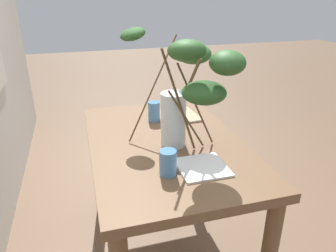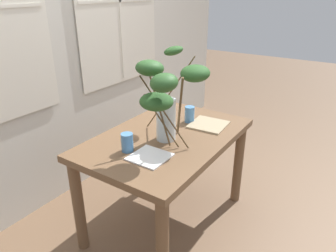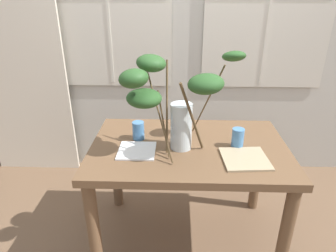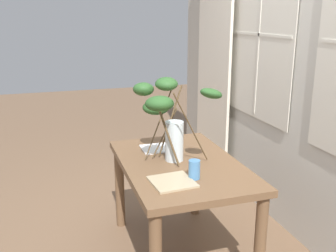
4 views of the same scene
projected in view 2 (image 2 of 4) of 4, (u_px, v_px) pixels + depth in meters
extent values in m
plane|color=brown|center=(167.00, 220.00, 2.51)|extent=(14.00, 14.00, 0.00)
cube|color=beige|center=(55.00, 13.00, 2.42)|extent=(5.02, 0.12, 3.06)
cube|color=silver|center=(119.00, 1.00, 2.86)|extent=(0.99, 0.01, 1.44)
cube|color=silver|center=(119.00, 1.00, 2.86)|extent=(1.06, 0.01, 1.51)
cube|color=silver|center=(120.00, 1.00, 2.86)|extent=(0.02, 0.01, 1.44)
cube|color=silver|center=(120.00, 1.00, 2.86)|extent=(0.99, 0.01, 0.02)
cube|color=brown|center=(167.00, 138.00, 2.21)|extent=(1.24, 0.81, 0.05)
cylinder|color=brown|center=(162.00, 249.00, 1.77)|extent=(0.08, 0.08, 0.70)
cylinder|color=brown|center=(238.00, 164.00, 2.62)|extent=(0.08, 0.08, 0.70)
cylinder|color=brown|center=(78.00, 206.00, 2.12)|extent=(0.08, 0.08, 0.70)
cylinder|color=brown|center=(169.00, 143.00, 2.97)|extent=(0.08, 0.08, 0.70)
cylinder|color=silver|center=(166.00, 120.00, 2.09)|extent=(0.13, 0.13, 0.29)
cylinder|color=silver|center=(166.00, 132.00, 2.13)|extent=(0.12, 0.12, 0.09)
cylinder|color=brown|center=(159.00, 106.00, 1.97)|extent=(0.02, 0.18, 0.52)
ellipsoid|color=#285123|center=(150.00, 68.00, 1.80)|extent=(0.18, 0.17, 0.11)
cylinder|color=brown|center=(162.00, 121.00, 1.98)|extent=(0.09, 0.22, 0.34)
ellipsoid|color=#285123|center=(156.00, 102.00, 1.81)|extent=(0.26, 0.25, 0.11)
cylinder|color=brown|center=(180.00, 107.00, 2.07)|extent=(0.17, 0.14, 0.45)
ellipsoid|color=#285123|center=(195.00, 73.00, 1.99)|extent=(0.28, 0.27, 0.12)
cylinder|color=brown|center=(170.00, 93.00, 2.19)|extent=(0.15, 0.32, 0.53)
ellipsoid|color=#285123|center=(173.00, 51.00, 2.23)|extent=(0.19, 0.20, 0.10)
cylinder|color=brown|center=(165.00, 113.00, 1.91)|extent=(0.17, 0.26, 0.48)
ellipsoid|color=#285123|center=(164.00, 83.00, 1.68)|extent=(0.22, 0.22, 0.13)
cylinder|color=#4C84BC|center=(127.00, 142.00, 1.97)|extent=(0.08, 0.08, 0.12)
cylinder|color=#4C84BC|center=(190.00, 114.00, 2.40)|extent=(0.08, 0.08, 0.12)
cube|color=white|center=(150.00, 157.00, 1.91)|extent=(0.23, 0.23, 0.01)
cube|color=tan|center=(208.00, 125.00, 2.36)|extent=(0.28, 0.28, 0.01)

